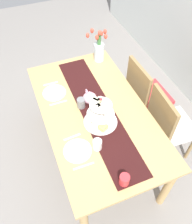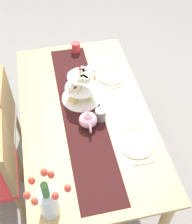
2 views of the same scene
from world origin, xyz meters
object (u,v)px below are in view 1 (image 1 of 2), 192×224
mug_orange (124,180)px  chair_right (168,124)px  fork_right (72,137)px  mug_white_text (97,145)px  dinner_plate_right (78,151)px  tiered_cake_stand (101,114)px  teapot (90,97)px  knife_right (84,166)px  chair_left (145,93)px  dinner_plate_left (54,93)px  dining_table (95,117)px  tulip_vase (99,49)px  fork_left (51,84)px  mug_grey (81,103)px  knife_left (58,103)px

mug_orange → chair_right: bearing=122.5°
fork_right → mug_white_text: mug_white_text is taller
mug_orange → dinner_plate_right: bearing=-148.8°
tiered_cake_stand → mug_orange: bearing=-5.4°
mug_white_text → teapot: bearing=166.0°
teapot → knife_right: teapot is taller
chair_left → dinner_plate_left: 1.02m
dining_table → chair_right: size_ratio=1.85×
chair_right → dinner_plate_right: size_ratio=3.96×
dining_table → teapot: (-0.13, 0.00, 0.16)m
tiered_cake_stand → mug_white_text: size_ratio=3.20×
dinner_plate_right → tulip_vase: bearing=149.7°
tulip_vase → mug_white_text: bearing=-22.8°
chair_right → fork_left: bearing=-127.8°
tiered_cake_stand → dining_table: bearing=179.6°
dining_table → mug_white_text: mug_white_text is taller
mug_grey → mug_white_text: (0.47, -0.03, -0.00)m
fork_right → dining_table: bearing=125.7°
chair_right → fork_right: 1.01m
dinner_plate_right → mug_white_text: bearing=79.6°
teapot → knife_left: (-0.09, -0.29, -0.06)m
dinner_plate_left → fork_left: 0.15m
dinner_plate_left → fork_left: dinner_plate_left is taller
chair_right → tulip_vase: 1.09m
dining_table → tulip_vase: (-0.70, 0.33, 0.24)m
fork_left → knife_right: size_ratio=0.88×
teapot → mug_white_text: teapot is taller
mug_white_text → dining_table: bearing=161.7°
dining_table → dinner_plate_left: (-0.36, -0.29, 0.10)m
chair_left → knife_right: 1.24m
dining_table → mug_grey: (-0.09, -0.10, 0.15)m
knife_right → mug_grey: mug_grey is taller
chair_left → teapot: chair_left is taller
chair_left → mug_grey: size_ratio=9.58×
dinner_plate_left → fork_left: size_ratio=1.53×
knife_right → mug_grey: bearing=162.3°
dining_table → knife_left: size_ratio=9.89×
chair_right → fork_left: chair_right is taller
chair_right → mug_white_text: bearing=-81.1°
chair_left → mug_orange: 1.24m
teapot → tulip_vase: bearing=150.4°
dinner_plate_right → mug_orange: (0.38, 0.23, 0.04)m
fork_right → mug_white_text: size_ratio=1.58×
mug_white_text → mug_orange: (0.35, 0.07, 0.00)m
tiered_cake_stand → fork_right: size_ratio=2.03×
chair_right → knife_right: size_ratio=5.35×
knife_left → mug_grey: mug_grey is taller
dining_table → chair_right: 0.75m
chair_left → mug_white_text: bearing=-53.8°
knife_right → mug_white_text: (-0.12, 0.16, 0.04)m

